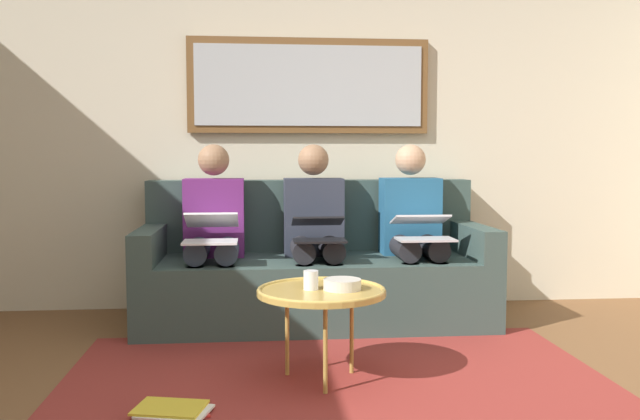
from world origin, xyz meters
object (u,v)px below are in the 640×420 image
at_px(laptop_black, 318,229).
at_px(laptop_white, 211,229).
at_px(bowl, 342,284).
at_px(person_right, 213,229).
at_px(couch, 314,272).
at_px(framed_mirror, 309,86).
at_px(person_middle, 315,228).
at_px(magazine_stack, 172,411).
at_px(cup, 311,280).
at_px(person_left, 413,227).
at_px(coffee_table, 321,293).
at_px(laptop_silver, 423,228).

bearing_deg(laptop_black, laptop_white, -1.63).
bearing_deg(bowl, person_right, -59.93).
height_order(person_right, laptop_white, person_right).
bearing_deg(couch, laptop_white, 24.80).
bearing_deg(framed_mirror, bowl, 91.01).
distance_m(person_middle, laptop_black, 0.25).
bearing_deg(person_middle, framed_mirror, -90.00).
bearing_deg(laptop_black, person_middle, -90.00).
bearing_deg(magazine_stack, cup, -147.92).
height_order(bowl, laptop_black, laptop_black).
bearing_deg(person_left, magazine_stack, 48.08).
height_order(framed_mirror, laptop_black, framed_mirror).
xyz_separation_m(couch, coffee_table, (0.07, 1.22, 0.11)).
bearing_deg(magazine_stack, person_right, -93.19).
height_order(bowl, person_middle, person_middle).
xyz_separation_m(couch, cup, (0.12, 1.21, 0.17)).
distance_m(couch, laptop_silver, 0.78).
bearing_deg(laptop_silver, bowl, 56.15).
xyz_separation_m(bowl, person_right, (0.67, -1.15, 0.15)).
bearing_deg(laptop_white, couch, -155.20).
xyz_separation_m(person_left, person_middle, (0.64, 0.00, 0.00)).
height_order(laptop_silver, person_middle, person_middle).
bearing_deg(person_left, couch, -6.13).
bearing_deg(person_middle, coffee_table, 86.52).
relative_size(coffee_table, laptop_black, 1.82).
bearing_deg(coffee_table, laptop_black, -94.43).
bearing_deg(laptop_silver, person_middle, -20.77).
relative_size(framed_mirror, person_right, 1.47).
height_order(cup, magazine_stack, cup).
bearing_deg(framed_mirror, person_right, 35.53).
height_order(cup, laptop_silver, laptop_silver).
height_order(bowl, magazine_stack, bowl).
distance_m(coffee_table, person_left, 1.36).
distance_m(person_left, person_middle, 0.64).
distance_m(cup, bowl, 0.15).
bearing_deg(person_right, person_left, 180.00).
bearing_deg(person_left, laptop_silver, 90.00).
bearing_deg(laptop_black, person_left, -159.04).
relative_size(person_left, laptop_white, 2.92).
height_order(coffee_table, laptop_black, laptop_black).
relative_size(person_left, laptop_black, 3.41).
bearing_deg(laptop_white, coffee_table, 121.73).
bearing_deg(person_left, cup, 56.35).
bearing_deg(bowl, person_middle, -88.59).
bearing_deg(laptop_black, couch, -90.00).
height_order(person_middle, laptop_black, person_middle).
relative_size(laptop_black, laptop_white, 0.85).
bearing_deg(laptop_white, cup, 119.73).
distance_m(bowl, laptop_silver, 1.11).
height_order(coffee_table, laptop_silver, laptop_silver).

